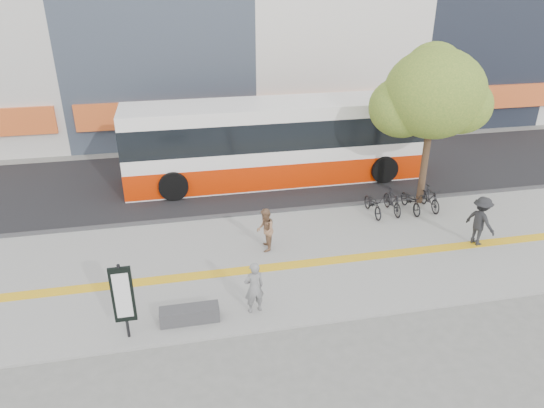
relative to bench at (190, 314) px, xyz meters
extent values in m
plane|color=slate|center=(2.60, 1.20, -0.30)|extent=(120.00, 120.00, 0.00)
cube|color=gray|center=(2.60, 2.70, -0.27)|extent=(40.00, 7.00, 0.08)
cube|color=gold|center=(2.60, 2.20, -0.22)|extent=(40.00, 0.45, 0.01)
cube|color=black|center=(2.60, 10.20, -0.28)|extent=(40.00, 8.00, 0.06)
cube|color=#343436|center=(2.60, 6.20, -0.23)|extent=(40.00, 0.25, 0.14)
cube|color=orange|center=(4.60, 15.25, 1.70)|extent=(19.00, 0.50, 1.40)
cube|color=orange|center=(22.60, 15.25, 1.70)|extent=(15.20, 0.50, 1.40)
cube|color=#343436|center=(0.00, 0.00, 0.00)|extent=(1.60, 0.45, 0.45)
cylinder|color=black|center=(-1.60, -0.30, 0.88)|extent=(0.08, 0.08, 2.20)
cube|color=black|center=(-1.60, -0.30, 1.09)|extent=(0.55, 0.08, 1.60)
cube|color=white|center=(-1.60, -0.35, 1.09)|extent=(0.40, 0.02, 1.30)
cylinder|color=#3E2B1C|center=(9.80, 5.90, 1.38)|extent=(0.28, 0.28, 3.20)
ellipsoid|color=#497125|center=(9.80, 5.90, 4.29)|extent=(3.80, 3.80, 3.42)
ellipsoid|color=#497125|center=(8.80, 6.40, 3.69)|extent=(2.60, 2.60, 2.34)
ellipsoid|color=#497125|center=(10.70, 5.50, 3.90)|extent=(2.40, 2.40, 2.16)
ellipsoid|color=#497125|center=(10.10, 6.70, 5.10)|extent=(2.20, 2.20, 1.98)
cube|color=white|center=(4.51, 9.70, 1.55)|extent=(13.44, 2.80, 3.58)
cube|color=red|center=(4.51, 9.70, 0.37)|extent=(13.46, 2.82, 1.12)
cube|color=black|center=(4.51, 9.70, 2.16)|extent=(13.46, 2.82, 1.23)
cylinder|color=black|center=(-0.19, 8.30, 0.37)|extent=(1.23, 0.39, 1.23)
cylinder|color=black|center=(-0.19, 11.10, 0.37)|extent=(1.23, 0.39, 1.23)
cylinder|color=black|center=(9.22, 8.30, 0.37)|extent=(1.23, 0.39, 1.23)
cylinder|color=black|center=(9.22, 11.10, 0.37)|extent=(1.23, 0.39, 1.23)
imported|color=black|center=(7.43, 5.20, 0.21)|extent=(0.57, 1.65, 0.86)
imported|color=black|center=(8.24, 5.20, 0.25)|extent=(0.45, 1.60, 0.96)
imported|color=black|center=(9.04, 5.20, 0.21)|extent=(0.57, 1.65, 0.86)
imported|color=black|center=(9.85, 5.20, 0.25)|extent=(0.45, 1.60, 0.96)
imported|color=black|center=(1.80, 0.09, 0.56)|extent=(0.64, 0.48, 1.57)
imported|color=#8D654A|center=(2.75, 3.36, 0.54)|extent=(0.70, 0.83, 1.52)
imported|color=black|center=(10.11, 2.25, 0.66)|extent=(0.98, 1.30, 1.78)
camera|label=1|loc=(-0.01, -10.96, 8.34)|focal=32.28mm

